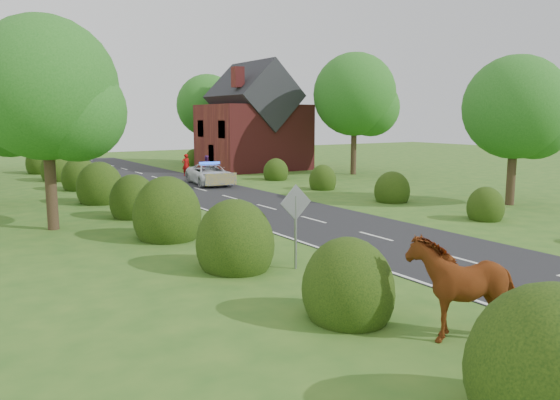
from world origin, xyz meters
TOP-DOWN VIEW (x-y plane):
  - ground at (0.00, 0.00)m, footprint 120.00×120.00m
  - road at (0.00, 15.00)m, footprint 6.00×70.00m
  - road_markings at (-1.60, 12.93)m, footprint 4.96×70.00m
  - hedgerow_left at (-6.51, 11.69)m, footprint 2.75×50.41m
  - hedgerow_right at (6.60, 11.21)m, footprint 2.10×45.78m
  - tree_left_a at (-9.75, 11.86)m, footprint 5.74×5.60m
  - tree_right_a at (11.23, 5.87)m, footprint 5.33×5.20m
  - tree_right_b at (14.29, 21.84)m, footprint 6.56×6.40m
  - tree_right_c at (9.27, 37.85)m, footprint 6.15×6.00m
  - road_sign at (-5.00, 2.00)m, footprint 1.06×0.08m
  - house at (9.49, 30.00)m, footprint 8.00×7.40m
  - cow at (-4.86, -3.95)m, footprint 2.80×2.23m
  - police_van at (1.63, 22.04)m, footprint 2.98×5.24m
  - pedestrian_red at (2.37, 27.89)m, footprint 0.62×0.41m
  - pedestrian_purple at (3.45, 26.55)m, footprint 0.97×0.88m

SIDE VIEW (x-z plane):
  - ground at x=0.00m, z-range 0.00..0.00m
  - road at x=0.00m, z-range 0.00..0.02m
  - road_markings at x=-1.60m, z-range 0.02..0.03m
  - hedgerow_right at x=6.60m, z-range -0.50..1.60m
  - police_van at x=1.63m, z-range -0.07..1.44m
  - hedgerow_left at x=-6.51m, z-range -0.75..2.25m
  - pedestrian_purple at x=3.45m, z-range 0.00..1.61m
  - pedestrian_red at x=2.37m, z-range 0.00..1.69m
  - cow at x=-4.86m, z-range 0.00..1.76m
  - road_sign at x=-5.00m, z-range 0.39..2.92m
  - house at x=9.49m, z-range -0.80..8.37m
  - tree_right_a at x=11.23m, z-range 0.96..8.52m
  - tree_left_a at x=-9.75m, z-range 1.15..9.53m
  - tree_right_c at x=9.27m, z-range 1.05..9.63m
  - tree_right_b at x=14.29m, z-range 1.24..10.64m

